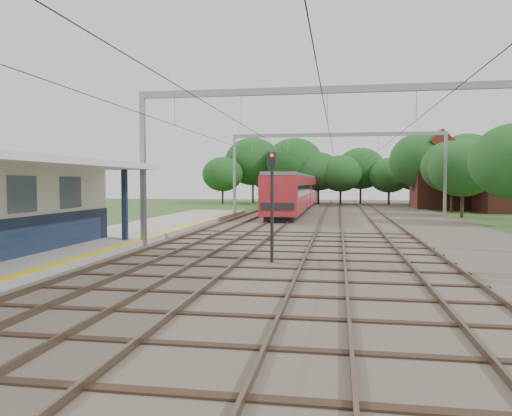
{
  "coord_description": "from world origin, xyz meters",
  "views": [
    {
      "loc": [
        3.68,
        -6.33,
        2.97
      ],
      "look_at": [
        -0.66,
        19.89,
        1.6
      ],
      "focal_mm": 35.0,
      "sensor_mm": 36.0,
      "label": 1
    }
  ],
  "objects": [
    {
      "name": "ground",
      "position": [
        0.0,
        0.0,
        0.0
      ],
      "size": [
        160.0,
        160.0,
        0.0
      ],
      "primitive_type": "plane",
      "color": "#2D4C1E",
      "rests_on": "ground"
    },
    {
      "name": "ballast_bed",
      "position": [
        4.0,
        30.0,
        0.05
      ],
      "size": [
        18.0,
        90.0,
        0.1
      ],
      "primitive_type": "cube",
      "color": "#473D33",
      "rests_on": "ground"
    },
    {
      "name": "platform",
      "position": [
        -7.5,
        14.0,
        0.17
      ],
      "size": [
        5.0,
        52.0,
        0.35
      ],
      "primitive_type": "cube",
      "color": "gray",
      "rests_on": "ground"
    },
    {
      "name": "yellow_stripe",
      "position": [
        -5.25,
        14.0,
        0.35
      ],
      "size": [
        0.45,
        52.0,
        0.01
      ],
      "primitive_type": "cube",
      "color": "yellow",
      "rests_on": "platform"
    },
    {
      "name": "rail_tracks",
      "position": [
        1.5,
        30.0,
        0.18
      ],
      "size": [
        11.8,
        88.0,
        0.15
      ],
      "color": "brown",
      "rests_on": "ballast_bed"
    },
    {
      "name": "catenary_system",
      "position": [
        3.39,
        25.28,
        5.51
      ],
      "size": [
        17.22,
        88.0,
        7.0
      ],
      "color": "gray",
      "rests_on": "ground"
    },
    {
      "name": "tree_band",
      "position": [
        3.84,
        57.12,
        4.92
      ],
      "size": [
        31.72,
        30.88,
        8.82
      ],
      "color": "#382619",
      "rests_on": "ground"
    },
    {
      "name": "house_far",
      "position": [
        16.0,
        52.0,
        3.23
      ],
      "size": [
        8.0,
        6.12,
        8.66
      ],
      "color": "brown",
      "rests_on": "ground"
    },
    {
      "name": "train",
      "position": [
        -0.5,
        45.19,
        2.03
      ],
      "size": [
        2.75,
        34.3,
        3.63
      ],
      "color": "black",
      "rests_on": "ballast_bed"
    },
    {
      "name": "signal_post",
      "position": [
        1.35,
        11.27,
        2.46
      ],
      "size": [
        0.3,
        0.27,
        4.02
      ],
      "rotation": [
        0.0,
        0.0,
        -0.19
      ],
      "color": "black",
      "rests_on": "ground"
    }
  ]
}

